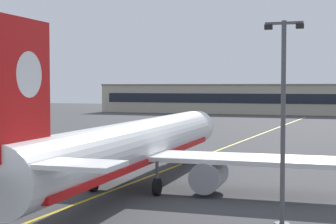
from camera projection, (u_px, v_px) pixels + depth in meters
The scene contains 5 objects.
taxiway_centreline at pixel (190, 161), 59.33m from camera, with size 0.30×180.00×0.01m, color yellow.
airliner_foreground at pixel (133, 147), 42.89m from camera, with size 32.15×41.49×11.65m.
apron_lamp_post at pixel (283, 118), 31.71m from camera, with size 2.24×0.90×11.97m.
safety_cone_by_nose_gear at pixel (202, 160), 58.17m from camera, with size 0.44×0.44×0.55m.
terminal_building at pixel (310, 99), 155.97m from camera, with size 127.25×12.40×8.78m.
Camera 1 is at (17.40, -26.44, 8.18)m, focal length 58.05 mm.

